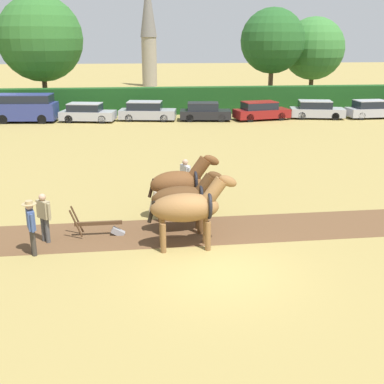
{
  "coord_description": "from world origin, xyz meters",
  "views": [
    {
      "loc": [
        -2.16,
        -12.28,
        6.33
      ],
      "look_at": [
        -0.41,
        3.97,
        1.1
      ],
      "focal_mm": 45.0,
      "sensor_mm": 36.0,
      "label": 1
    }
  ],
  "objects_px": {
    "church_spire": "(148,29)",
    "parked_car_right": "(316,110)",
    "parked_car_far_right": "(371,110)",
    "tree_center_left": "(273,41)",
    "farmer_at_plow": "(44,214)",
    "parked_van": "(25,108)",
    "plow": "(103,226)",
    "parked_car_left": "(87,113)",
    "farmer_onlooker_left": "(31,223)",
    "farmer_beside_team": "(185,176)",
    "tree_center": "(314,49)",
    "parked_car_center": "(205,112)",
    "draft_horse_lead_left": "(188,207)",
    "tree_left": "(41,39)",
    "draft_horse_lead_right": "(184,198)",
    "draft_horse_trail_left": "(180,184)",
    "parked_car_center_right": "(261,111)"
  },
  "relations": [
    {
      "from": "farmer_at_plow",
      "to": "parked_van",
      "type": "distance_m",
      "value": 25.08
    },
    {
      "from": "draft_horse_lead_right",
      "to": "parked_van",
      "type": "bearing_deg",
      "value": 112.34
    },
    {
      "from": "plow",
      "to": "parked_car_center",
      "type": "relative_size",
      "value": 0.42
    },
    {
      "from": "draft_horse_lead_left",
      "to": "farmer_beside_team",
      "type": "distance_m",
      "value": 4.67
    },
    {
      "from": "plow",
      "to": "parked_van",
      "type": "relative_size",
      "value": 0.36
    },
    {
      "from": "church_spire",
      "to": "parked_car_right",
      "type": "height_order",
      "value": "church_spire"
    },
    {
      "from": "tree_center_left",
      "to": "draft_horse_lead_right",
      "type": "bearing_deg",
      "value": -109.97
    },
    {
      "from": "farmer_at_plow",
      "to": "church_spire",
      "type": "bearing_deg",
      "value": 39.26
    },
    {
      "from": "church_spire",
      "to": "draft_horse_trail_left",
      "type": "xyz_separation_m",
      "value": [
        -0.1,
        -51.82,
        -6.23
      ]
    },
    {
      "from": "church_spire",
      "to": "parked_van",
      "type": "height_order",
      "value": "church_spire"
    },
    {
      "from": "tree_left",
      "to": "draft_horse_lead_right",
      "type": "xyz_separation_m",
      "value": [
        9.99,
        -30.84,
        -5.08
      ]
    },
    {
      "from": "parked_car_center",
      "to": "parked_car_far_right",
      "type": "bearing_deg",
      "value": 5.3
    },
    {
      "from": "parked_van",
      "to": "parked_car_left",
      "type": "bearing_deg",
      "value": -0.17
    },
    {
      "from": "plow",
      "to": "parked_car_center",
      "type": "distance_m",
      "value": 24.17
    },
    {
      "from": "tree_left",
      "to": "draft_horse_lead_left",
      "type": "relative_size",
      "value": 3.54
    },
    {
      "from": "plow",
      "to": "tree_center_left",
      "type": "bearing_deg",
      "value": 64.63
    },
    {
      "from": "farmer_onlooker_left",
      "to": "parked_van",
      "type": "bearing_deg",
      "value": 82.82
    },
    {
      "from": "tree_left",
      "to": "draft_horse_lead_right",
      "type": "height_order",
      "value": "tree_left"
    },
    {
      "from": "tree_center_left",
      "to": "plow",
      "type": "distance_m",
      "value": 34.02
    },
    {
      "from": "parked_car_center",
      "to": "parked_car_right",
      "type": "xyz_separation_m",
      "value": [
        9.32,
        0.07,
        0.01
      ]
    },
    {
      "from": "draft_horse_trail_left",
      "to": "parked_car_left",
      "type": "height_order",
      "value": "draft_horse_trail_left"
    },
    {
      "from": "parked_van",
      "to": "parked_car_right",
      "type": "bearing_deg",
      "value": 2.72
    },
    {
      "from": "draft_horse_lead_left",
      "to": "parked_car_far_right",
      "type": "relative_size",
      "value": 0.68
    },
    {
      "from": "church_spire",
      "to": "farmer_beside_team",
      "type": "bearing_deg",
      "value": -89.68
    },
    {
      "from": "draft_horse_lead_left",
      "to": "parked_car_center",
      "type": "xyz_separation_m",
      "value": [
        3.76,
        24.54,
        -0.66
      ]
    },
    {
      "from": "parked_van",
      "to": "farmer_onlooker_left",
      "type": "bearing_deg",
      "value": -72.92
    },
    {
      "from": "draft_horse_lead_right",
      "to": "parked_car_center_right",
      "type": "bearing_deg",
      "value": 68.99
    },
    {
      "from": "draft_horse_trail_left",
      "to": "plow",
      "type": "xyz_separation_m",
      "value": [
        -2.71,
        -1.37,
        -1.0
      ]
    },
    {
      "from": "farmer_at_plow",
      "to": "parked_car_far_right",
      "type": "xyz_separation_m",
      "value": [
        22.22,
        23.31,
        -0.24
      ]
    },
    {
      "from": "farmer_beside_team",
      "to": "farmer_onlooker_left",
      "type": "xyz_separation_m",
      "value": [
        -5.1,
        -4.64,
        0.0
      ]
    },
    {
      "from": "draft_horse_lead_left",
      "to": "parked_car_right",
      "type": "bearing_deg",
      "value": 60.97
    },
    {
      "from": "parked_van",
      "to": "parked_car_far_right",
      "type": "bearing_deg",
      "value": 2.32
    },
    {
      "from": "plow",
      "to": "farmer_at_plow",
      "type": "xyz_separation_m",
      "value": [
        -1.81,
        -0.32,
        0.62
      ]
    },
    {
      "from": "tree_center",
      "to": "draft_horse_lead_left",
      "type": "relative_size",
      "value": 2.95
    },
    {
      "from": "farmer_at_plow",
      "to": "draft_horse_lead_left",
      "type": "bearing_deg",
      "value": -57.63
    },
    {
      "from": "tree_center_left",
      "to": "church_spire",
      "type": "xyz_separation_m",
      "value": [
        -11.0,
        22.65,
        1.46
      ]
    },
    {
      "from": "parked_car_center_right",
      "to": "farmer_beside_team",
      "type": "bearing_deg",
      "value": -122.97
    },
    {
      "from": "parked_car_left",
      "to": "parked_car_center",
      "type": "relative_size",
      "value": 1.06
    },
    {
      "from": "farmer_onlooker_left",
      "to": "parked_van",
      "type": "relative_size",
      "value": 0.35
    },
    {
      "from": "plow",
      "to": "parked_car_center_right",
      "type": "xyz_separation_m",
      "value": [
        11.12,
        23.11,
        0.39
      ]
    },
    {
      "from": "tree_center",
      "to": "parked_car_right",
      "type": "distance_m",
      "value": 10.93
    },
    {
      "from": "farmer_beside_team",
      "to": "farmer_onlooker_left",
      "type": "height_order",
      "value": "farmer_beside_team"
    },
    {
      "from": "draft_horse_lead_right",
      "to": "parked_car_right",
      "type": "bearing_deg",
      "value": 59.58
    },
    {
      "from": "farmer_onlooker_left",
      "to": "parked_van",
      "type": "xyz_separation_m",
      "value": [
        -5.64,
        25.35,
        0.1
      ]
    },
    {
      "from": "tree_center_left",
      "to": "farmer_onlooker_left",
      "type": "bearing_deg",
      "value": -116.44
    },
    {
      "from": "farmer_onlooker_left",
      "to": "parked_car_center",
      "type": "xyz_separation_m",
      "value": [
        8.53,
        24.54,
        -0.33
      ]
    },
    {
      "from": "church_spire",
      "to": "tree_center",
      "type": "bearing_deg",
      "value": -52.18
    },
    {
      "from": "parked_car_far_right",
      "to": "tree_center_left",
      "type": "bearing_deg",
      "value": 128.37
    },
    {
      "from": "church_spire",
      "to": "parked_car_center",
      "type": "xyz_separation_m",
      "value": [
        3.71,
        -29.93,
        -6.86
      ]
    },
    {
      "from": "church_spire",
      "to": "parked_car_center",
      "type": "distance_m",
      "value": 30.93
    }
  ]
}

